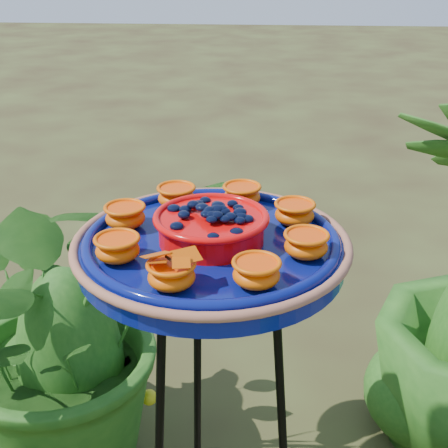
% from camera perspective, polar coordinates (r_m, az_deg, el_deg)
% --- Properties ---
extents(tripod_stand, '(0.40, 0.40, 0.87)m').
position_cam_1_polar(tripod_stand, '(1.25, -1.00, -17.54)').
color(tripod_stand, black).
rests_on(tripod_stand, ground).
extents(feeder_dish, '(0.56, 0.56, 0.10)m').
position_cam_1_polar(feeder_dish, '(1.03, -1.16, -1.66)').
color(feeder_dish, '#081162').
rests_on(feeder_dish, tripod_stand).
extents(shrub_back_left, '(1.05, 1.02, 0.89)m').
position_cam_1_polar(shrub_back_left, '(1.72, -14.23, -8.67)').
color(shrub_back_left, '#1F5216').
rests_on(shrub_back_left, ground).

